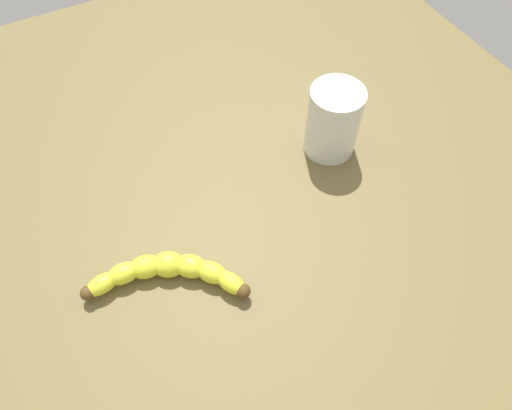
# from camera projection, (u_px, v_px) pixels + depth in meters

# --- Properties ---
(wooden_tabletop) EXTENTS (1.20, 1.20, 0.03)m
(wooden_tabletop) POSITION_uv_depth(u_px,v_px,m) (237.00, 176.00, 0.79)
(wooden_tabletop) COLOR brown
(wooden_tabletop) RESTS_ON ground
(banana) EXTENTS (0.21, 0.13, 0.04)m
(banana) POSITION_uv_depth(u_px,v_px,m) (168.00, 272.00, 0.65)
(banana) COLOR yellow
(banana) RESTS_ON wooden_tabletop
(smoothie_glass) EXTENTS (0.09, 0.09, 0.12)m
(smoothie_glass) POSITION_uv_depth(u_px,v_px,m) (333.00, 122.00, 0.76)
(smoothie_glass) COLOR silver
(smoothie_glass) RESTS_ON wooden_tabletop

